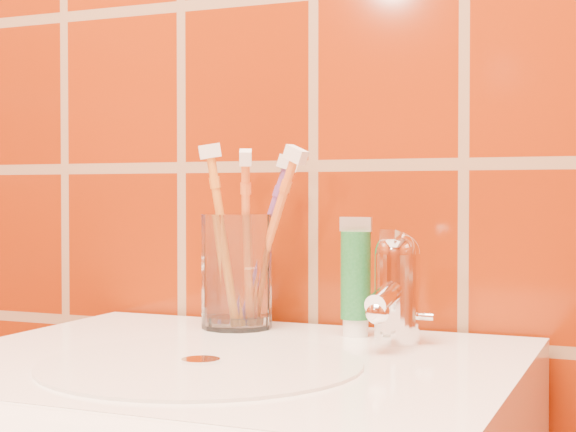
% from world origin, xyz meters
% --- Properties ---
extents(glass_tumbler, '(0.09, 0.09, 0.13)m').
position_xyz_m(glass_tumbler, '(-0.07, 1.12, 0.92)').
color(glass_tumbler, white).
rests_on(glass_tumbler, pedestal_sink).
extents(toothpaste_tube, '(0.04, 0.03, 0.13)m').
position_xyz_m(toothpaste_tube, '(0.08, 1.12, 0.91)').
color(toothpaste_tube, white).
rests_on(toothpaste_tube, pedestal_sink).
extents(faucet, '(0.05, 0.11, 0.12)m').
position_xyz_m(faucet, '(0.14, 1.09, 0.91)').
color(faucet, white).
rests_on(faucet, pedestal_sink).
extents(toothbrush_0, '(0.15, 0.13, 0.22)m').
position_xyz_m(toothbrush_0, '(-0.03, 1.12, 0.95)').
color(toothbrush_0, orange).
rests_on(toothbrush_0, glass_tumbler).
extents(toothbrush_1, '(0.09, 0.08, 0.22)m').
position_xyz_m(toothbrush_1, '(-0.08, 1.11, 0.96)').
color(toothbrush_1, orange).
rests_on(toothbrush_1, glass_tumbler).
extents(toothbrush_2, '(0.08, 0.12, 0.22)m').
position_xyz_m(toothbrush_2, '(-0.05, 1.11, 0.95)').
color(toothbrush_2, orange).
rests_on(toothbrush_2, glass_tumbler).
extents(toothbrush_3, '(0.13, 0.12, 0.21)m').
position_xyz_m(toothbrush_3, '(-0.04, 1.15, 0.95)').
color(toothbrush_3, '#72418C').
rests_on(toothbrush_3, glass_tumbler).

